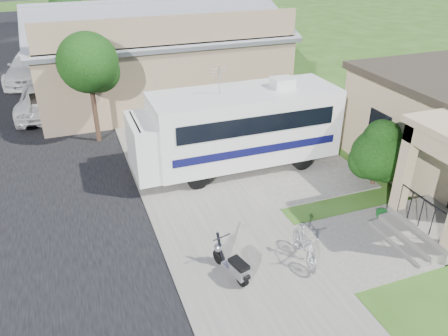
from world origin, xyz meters
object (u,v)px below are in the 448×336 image
object	(u,v)px
shrub	(378,152)
bicycle	(304,247)
motorhome	(237,126)
pickup_truck	(47,98)
garden_hose	(382,215)
scooter	(233,264)
van	(32,66)

from	to	relation	value
shrub	bicycle	world-z (taller)	shrub
motorhome	pickup_truck	xyz separation A→B (m)	(-6.56, 8.65, -0.89)
motorhome	garden_hose	xyz separation A→B (m)	(3.01, -4.72, -1.57)
motorhome	pickup_truck	world-z (taller)	motorhome
motorhome	scooter	distance (m)	6.23
shrub	pickup_truck	world-z (taller)	shrub
pickup_truck	garden_hose	size ratio (longest dim) A/B	14.39
shrub	van	distance (m)	21.01
shrub	garden_hose	size ratio (longest dim) A/B	6.37
motorhome	scooter	bearing A→B (deg)	-112.80
scooter	van	world-z (taller)	van
motorhome	bicycle	size ratio (longest dim) A/B	4.68
motorhome	bicycle	xyz separation A→B (m)	(-0.36, -5.71, -1.17)
scooter	van	xyz separation A→B (m)	(-4.93, 20.42, 0.42)
bicycle	van	distance (m)	21.65
shrub	van	world-z (taller)	shrub
motorhome	scooter	size ratio (longest dim) A/B	5.20
scooter	bicycle	world-z (taller)	scooter
scooter	van	distance (m)	21.01
van	garden_hose	world-z (taller)	van
motorhome	van	xyz separation A→B (m)	(-7.31, 14.79, -0.80)
bicycle	pickup_truck	world-z (taller)	pickup_truck
shrub	garden_hose	xyz separation A→B (m)	(-1.04, -1.84, -1.16)
bicycle	motorhome	bearing A→B (deg)	93.98
shrub	bicycle	distance (m)	5.30
pickup_truck	bicycle	bearing A→B (deg)	118.00
motorhome	bicycle	distance (m)	5.84
shrub	bicycle	xyz separation A→B (m)	(-4.41, -2.83, -0.76)
scooter	garden_hose	size ratio (longest dim) A/B	3.79
van	garden_hose	distance (m)	22.08
shrub	van	xyz separation A→B (m)	(-11.36, 17.66, -0.39)
pickup_truck	shrub	bearing A→B (deg)	137.29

